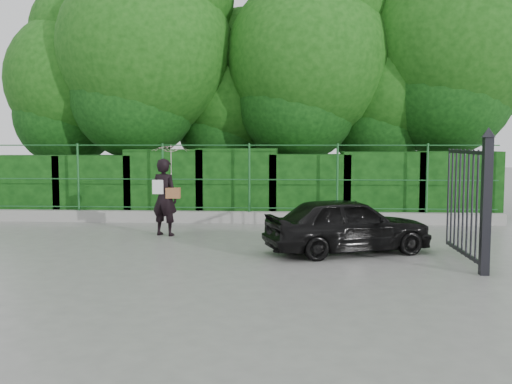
{
  "coord_description": "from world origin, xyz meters",
  "views": [
    {
      "loc": [
        1.52,
        -10.4,
        2.11
      ],
      "look_at": [
        0.78,
        1.3,
        1.1
      ],
      "focal_mm": 40.0,
      "sensor_mm": 36.0,
      "label": 1
    }
  ],
  "objects": [
    {
      "name": "ground",
      "position": [
        0.0,
        0.0,
        0.0
      ],
      "size": [
        80.0,
        80.0,
        0.0
      ],
      "primitive_type": "plane",
      "color": "gray"
    },
    {
      "name": "trees",
      "position": [
        1.14,
        7.74,
        4.62
      ],
      "size": [
        17.1,
        6.15,
        8.08
      ],
      "color": "black",
      "rests_on": "ground"
    },
    {
      "name": "woman",
      "position": [
        -1.3,
        2.38,
        1.33
      ],
      "size": [
        0.95,
        0.88,
        2.08
      ],
      "color": "black",
      "rests_on": "ground"
    },
    {
      "name": "kerb",
      "position": [
        0.0,
        4.5,
        0.15
      ],
      "size": [
        14.0,
        0.25,
        0.3
      ],
      "primitive_type": "cube",
      "color": "#9E9E99",
      "rests_on": "ground"
    },
    {
      "name": "gate",
      "position": [
        4.6,
        -0.72,
        1.19
      ],
      "size": [
        0.22,
        2.33,
        2.36
      ],
      "color": "black",
      "rests_on": "ground"
    },
    {
      "name": "hedge",
      "position": [
        0.07,
        5.5,
        0.93
      ],
      "size": [
        14.2,
        1.2,
        1.96
      ],
      "color": "black",
      "rests_on": "ground"
    },
    {
      "name": "fence",
      "position": [
        0.22,
        4.5,
        1.2
      ],
      "size": [
        14.13,
        0.06,
        1.8
      ],
      "color": "#1D5827",
      "rests_on": "kerb"
    },
    {
      "name": "car",
      "position": [
        2.59,
        0.54,
        0.54
      ],
      "size": [
        3.44,
        2.29,
        1.09
      ],
      "primitive_type": "imported",
      "rotation": [
        0.0,
        0.0,
        1.91
      ],
      "color": "black",
      "rests_on": "ground"
    }
  ]
}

